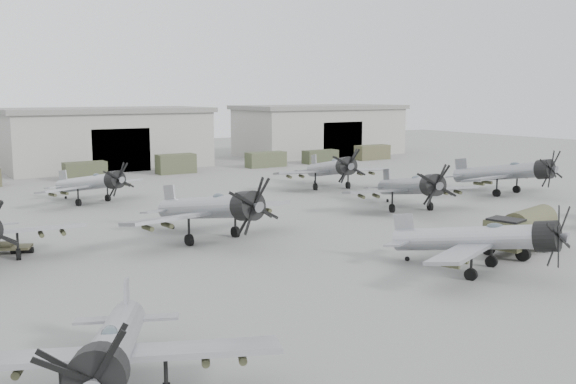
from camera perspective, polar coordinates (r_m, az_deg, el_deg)
The scene contains 16 objects.
ground at distance 43.08m, azimuth 8.96°, elevation -5.82°, with size 220.00×220.00×0.00m, color slate.
hangar_center at distance 97.39m, azimuth -15.85°, elevation 4.67°, with size 29.00×14.80×8.70m.
hangar_right at distance 114.16m, azimuth 2.81°, elevation 5.55°, with size 29.00×14.80×8.70m.
support_truck_3 at distance 84.48m, azimuth -17.60°, elevation 1.80°, with size 5.16×2.20×2.25m, color #3C412A.
support_truck_4 at distance 88.33m, azimuth -9.93°, elevation 2.49°, with size 5.22×2.20×2.62m, color #40462E.
support_truck_5 at distance 94.63m, azimuth -1.98°, elevation 2.91°, with size 5.99×2.20×2.22m, color #434A30.
support_truck_6 at distance 99.95m, azimuth 2.89°, elevation 3.16°, with size 5.59×2.20×2.03m, color #393F29.
support_truck_7 at distance 106.28m, azimuth 7.51°, elevation 3.52°, with size 6.00×2.20×2.36m, color #494930.
aircraft_near_0 at distance 23.32m, azimuth -15.35°, elevation -13.30°, with size 11.45×10.37×4.68m.
aircraft_near_1 at distance 40.23m, azimuth 17.10°, elevation -3.99°, with size 11.69×10.56×4.73m.
aircraft_mid_1 at distance 47.03m, azimuth -6.63°, elevation -1.44°, with size 13.74×12.36×5.45m.
aircraft_mid_2 at distance 59.72m, azimuth 11.01°, elevation 0.47°, with size 12.76×11.49×5.10m.
aircraft_mid_3 at distance 72.37m, azimuth 19.04°, elevation 1.66°, with size 13.38×12.04×5.31m.
aircraft_far_0 at distance 65.74m, azimuth -16.91°, elevation 0.78°, with size 11.27×10.16×4.54m.
aircraft_far_1 at distance 72.32m, azimuth 3.97°, elevation 2.11°, with size 13.28×11.95×5.28m.
fuel_tanker at distance 46.92m, azimuth 20.17°, elevation -3.01°, with size 7.74×4.62×2.84m.
Camera 1 is at (-27.69, -31.19, 10.77)m, focal length 40.00 mm.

